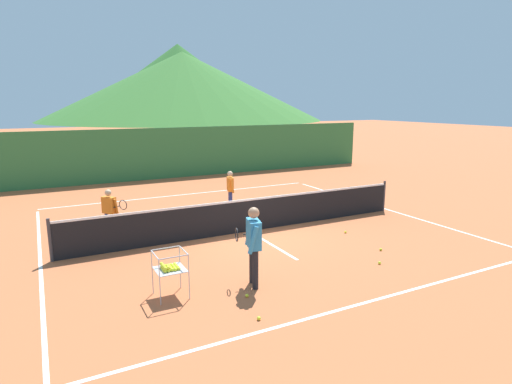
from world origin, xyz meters
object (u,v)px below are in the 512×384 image
Objects in this scene: student_0 at (110,208)px; tennis_ball_3 at (380,263)px; tennis_ball_4 at (345,232)px; tennis_ball_5 at (247,296)px; ball_cart at (169,268)px; instructor at (253,239)px; student_1 at (230,187)px; tennis_ball_2 at (259,318)px; tennis_ball_0 at (168,271)px; tennis_ball_1 at (381,249)px; tennis_net at (249,215)px.

tennis_ball_3 is at bearing -44.60° from student_0.
tennis_ball_5 is (-4.33, -2.37, 0.00)m from tennis_ball_4.
ball_cart is 1.59m from tennis_ball_5.
tennis_ball_5 is (-0.36, -0.43, -0.96)m from instructor.
student_1 reaches higher than tennis_ball_2.
ball_cart is 13.22× the size of tennis_ball_3.
tennis_ball_0 is at bearing 118.25° from tennis_ball_5.
tennis_ball_2 is (-2.70, -7.24, -0.79)m from student_1.
tennis_ball_2 is at bearing -159.17° from tennis_ball_1.
instructor reaches higher than tennis_ball_5.
instructor is 4.52m from tennis_ball_4.
ball_cart is 13.22× the size of tennis_ball_5.
student_1 is 6.38m from tennis_ball_3.
student_1 reaches higher than tennis_ball_3.
tennis_ball_3 is (4.50, -1.77, 0.00)m from tennis_ball_0.
student_1 is 6.88m from tennis_ball_5.
tennis_ball_1 is at bearing -73.27° from student_1.
tennis_net is 154.30× the size of tennis_ball_3.
instructor is at bearing -46.72° from tennis_ball_0.
tennis_ball_2 is at bearing -114.60° from tennis_net.
tennis_ball_2 is 1.00× the size of tennis_ball_3.
student_0 is at bearing 158.85° from tennis_net.
student_1 is 20.19× the size of tennis_ball_1.
student_1 is 1.53× the size of ball_cart.
tennis_ball_1 is (2.23, -3.02, -0.47)m from tennis_net.
tennis_ball_1 is at bearing 10.63° from tennis_ball_5.
tennis_ball_2 is 3.82m from tennis_ball_3.
student_0 is 3.49m from tennis_ball_0.
ball_cart reaches higher than tennis_ball_3.
tennis_ball_5 is (0.20, 0.88, 0.00)m from tennis_ball_2.
student_1 reaches higher than tennis_net.
tennis_ball_3 is at bearing -80.98° from student_1.
tennis_ball_2 is (1.48, -6.09, -0.77)m from student_0.
tennis_ball_1 is 4.68m from tennis_ball_2.
tennis_ball_1 is 0.96m from tennis_ball_3.
tennis_net is at bearing 43.58° from ball_cart.
tennis_ball_1 is 1.00× the size of tennis_ball_2.
tennis_ball_2 is (1.09, -1.61, -0.55)m from ball_cart.
tennis_ball_5 is (-1.94, -3.81, -0.47)m from tennis_net.
tennis_ball_5 is at bearing -169.37° from tennis_ball_1.
tennis_net is 154.30× the size of tennis_ball_2.
tennis_ball_1 is 4.25m from tennis_ball_5.
student_1 reaches higher than student_0.
student_0 is 19.66× the size of tennis_ball_0.
tennis_net reaches higher than tennis_ball_1.
student_0 is 4.34m from student_1.
tennis_net is at bearing 65.40° from tennis_ball_2.
tennis_net reaches higher than tennis_ball_2.
instructor reaches higher than student_0.
tennis_ball_1 and tennis_ball_4 have the same top height.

